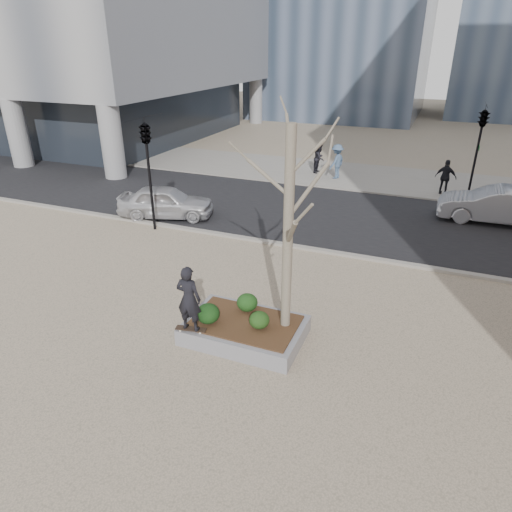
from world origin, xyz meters
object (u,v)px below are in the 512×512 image
at_px(skateboarder, 189,299).
at_px(skateboard, 191,330).
at_px(police_car, 166,202).
at_px(planter, 245,330).

bearing_deg(skateboarder, skateboard, 180.00).
height_order(skateboard, police_car, police_car).
xyz_separation_m(planter, skateboard, (-1.10, -0.84, 0.26)).
bearing_deg(planter, skateboard, -142.57).
bearing_deg(planter, skateboarder, -142.57).
xyz_separation_m(planter, skateboarder, (-1.10, -0.84, 1.16)).
xyz_separation_m(skateboard, police_car, (-5.69, 7.84, 0.23)).
height_order(planter, skateboard, skateboard).
distance_m(skateboard, police_car, 9.69).
height_order(skateboard, skateboarder, skateboarder).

